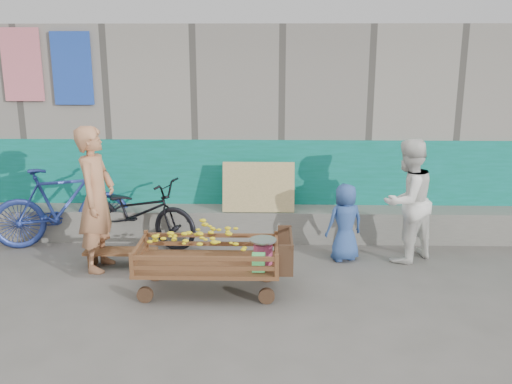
{
  "coord_description": "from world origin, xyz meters",
  "views": [
    {
      "loc": [
        0.45,
        -5.46,
        2.77
      ],
      "look_at": [
        0.29,
        1.2,
        1.0
      ],
      "focal_mm": 40.0,
      "sensor_mm": 36.0,
      "label": 1
    }
  ],
  "objects_px": {
    "vendor_man": "(96,199)",
    "bicycle_dark": "(137,212)",
    "banana_cart": "(205,250)",
    "child": "(345,222)",
    "bicycle_blue": "(61,206)",
    "bench": "(121,254)",
    "woman": "(407,201)"
  },
  "relations": [
    {
      "from": "banana_cart",
      "to": "vendor_man",
      "type": "bearing_deg",
      "value": 154.05
    },
    {
      "from": "vendor_man",
      "to": "woman",
      "type": "distance_m",
      "value": 3.89
    },
    {
      "from": "child",
      "to": "bicycle_blue",
      "type": "distance_m",
      "value": 3.89
    },
    {
      "from": "vendor_man",
      "to": "bicycle_blue",
      "type": "relative_size",
      "value": 0.98
    },
    {
      "from": "vendor_man",
      "to": "bicycle_dark",
      "type": "xyz_separation_m",
      "value": [
        0.28,
        0.85,
        -0.43
      ]
    },
    {
      "from": "banana_cart",
      "to": "vendor_man",
      "type": "height_order",
      "value": "vendor_man"
    },
    {
      "from": "woman",
      "to": "bicycle_blue",
      "type": "relative_size",
      "value": 0.87
    },
    {
      "from": "banana_cart",
      "to": "child",
      "type": "height_order",
      "value": "child"
    },
    {
      "from": "child",
      "to": "woman",
      "type": "bearing_deg",
      "value": 160.74
    },
    {
      "from": "vendor_man",
      "to": "child",
      "type": "distance_m",
      "value": 3.14
    },
    {
      "from": "woman",
      "to": "bench",
      "type": "bearing_deg",
      "value": -31.55
    },
    {
      "from": "bench",
      "to": "bicycle_dark",
      "type": "relative_size",
      "value": 0.5
    },
    {
      "from": "vendor_man",
      "to": "bench",
      "type": "bearing_deg",
      "value": -76.72
    },
    {
      "from": "bicycle_dark",
      "to": "bicycle_blue",
      "type": "height_order",
      "value": "bicycle_blue"
    },
    {
      "from": "child",
      "to": "bicycle_blue",
      "type": "bearing_deg",
      "value": -27.88
    },
    {
      "from": "banana_cart",
      "to": "bicycle_dark",
      "type": "xyz_separation_m",
      "value": [
        -1.12,
        1.53,
        -0.03
      ]
    },
    {
      "from": "banana_cart",
      "to": "bicycle_blue",
      "type": "distance_m",
      "value": 2.65
    },
    {
      "from": "vendor_man",
      "to": "woman",
      "type": "bearing_deg",
      "value": -79.0
    },
    {
      "from": "banana_cart",
      "to": "bicycle_dark",
      "type": "distance_m",
      "value": 1.89
    },
    {
      "from": "bench",
      "to": "woman",
      "type": "xyz_separation_m",
      "value": [
        3.63,
        0.34,
        0.63
      ]
    },
    {
      "from": "vendor_man",
      "to": "bicycle_blue",
      "type": "bearing_deg",
      "value": 47.71
    },
    {
      "from": "vendor_man",
      "to": "bicycle_blue",
      "type": "height_order",
      "value": "vendor_man"
    },
    {
      "from": "bicycle_blue",
      "to": "bench",
      "type": "bearing_deg",
      "value": -149.37
    },
    {
      "from": "banana_cart",
      "to": "child",
      "type": "relative_size",
      "value": 1.71
    },
    {
      "from": "banana_cart",
      "to": "woman",
      "type": "height_order",
      "value": "woman"
    },
    {
      "from": "woman",
      "to": "bicycle_dark",
      "type": "bearing_deg",
      "value": -44.44
    },
    {
      "from": "banana_cart",
      "to": "bench",
      "type": "distance_m",
      "value": 1.4
    },
    {
      "from": "vendor_man",
      "to": "bicycle_blue",
      "type": "distance_m",
      "value": 1.2
    },
    {
      "from": "bench",
      "to": "woman",
      "type": "relative_size",
      "value": 0.56
    },
    {
      "from": "bench",
      "to": "bicycle_dark",
      "type": "bearing_deg",
      "value": 87.5
    },
    {
      "from": "bicycle_blue",
      "to": "child",
      "type": "bearing_deg",
      "value": -117.89
    },
    {
      "from": "banana_cart",
      "to": "child",
      "type": "bearing_deg",
      "value": 31.37
    }
  ]
}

